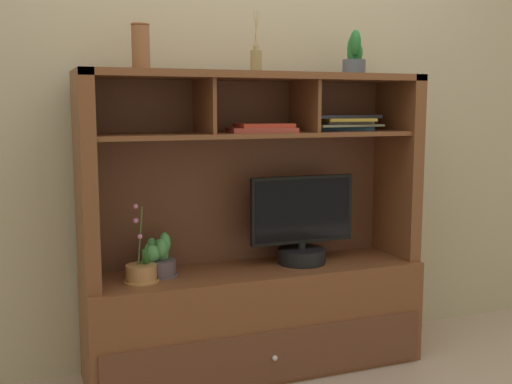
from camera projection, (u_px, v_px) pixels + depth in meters
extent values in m
cube|color=tan|center=(256.00, 369.00, 2.87)|extent=(6.00, 6.00, 0.02)
cube|color=tan|center=(238.00, 65.00, 2.90)|extent=(6.00, 0.02, 2.80)
cube|color=brown|center=(256.00, 318.00, 2.84)|extent=(1.54, 0.41, 0.48)
cube|color=brown|center=(274.00, 357.00, 2.66)|extent=(1.48, 0.01, 0.23)
sphere|color=silver|center=(275.00, 358.00, 2.64)|extent=(0.02, 0.02, 0.02)
cube|color=brown|center=(85.00, 179.00, 2.48)|extent=(0.06, 0.36, 0.87)
cube|color=brown|center=(397.00, 166.00, 3.01)|extent=(0.06, 0.36, 0.87)
cube|color=brown|center=(243.00, 172.00, 2.90)|extent=(1.48, 0.02, 0.84)
cube|color=brown|center=(256.00, 76.00, 2.69)|extent=(1.54, 0.36, 0.03)
cube|color=brown|center=(256.00, 134.00, 2.72)|extent=(1.42, 0.32, 0.02)
cube|color=brown|center=(204.00, 106.00, 2.62)|extent=(0.02, 0.30, 0.23)
cube|color=brown|center=(305.00, 106.00, 2.79)|extent=(0.02, 0.30, 0.23)
cylinder|color=black|center=(302.00, 256.00, 2.88)|extent=(0.22, 0.22, 0.07)
cylinder|color=black|center=(302.00, 245.00, 2.88)|extent=(0.04, 0.04, 0.03)
cube|color=black|center=(302.00, 209.00, 2.85)|extent=(0.51, 0.03, 0.31)
cube|color=black|center=(304.00, 210.00, 2.84)|extent=(0.48, 0.00, 0.28)
cylinder|color=#AF7947|center=(141.00, 273.00, 2.58)|extent=(0.13, 0.13, 0.07)
cylinder|color=#AF7947|center=(141.00, 281.00, 2.58)|extent=(0.15, 0.15, 0.01)
cylinder|color=#4C6B38|center=(140.00, 236.00, 2.55)|extent=(0.03, 0.02, 0.25)
sphere|color=pink|center=(140.00, 237.00, 2.54)|extent=(0.02, 0.02, 0.02)
sphere|color=pink|center=(136.00, 221.00, 2.56)|extent=(0.02, 0.02, 0.02)
sphere|color=pink|center=(136.00, 206.00, 2.53)|extent=(0.02, 0.02, 0.02)
ellipsoid|color=#2F712F|center=(145.00, 258.00, 2.56)|extent=(0.05, 0.07, 0.10)
ellipsoid|color=#2F712F|center=(145.00, 257.00, 2.58)|extent=(0.04, 0.05, 0.12)
cylinder|color=#55434E|center=(161.00, 268.00, 2.66)|extent=(0.13, 0.13, 0.07)
cylinder|color=#55434E|center=(161.00, 275.00, 2.67)|extent=(0.15, 0.15, 0.01)
ellipsoid|color=#499450|center=(165.00, 243.00, 2.66)|extent=(0.05, 0.06, 0.09)
ellipsoid|color=#499450|center=(161.00, 253.00, 2.68)|extent=(0.07, 0.05, 0.14)
ellipsoid|color=#499450|center=(152.00, 247.00, 2.67)|extent=(0.05, 0.05, 0.09)
ellipsoid|color=#499450|center=(152.00, 253.00, 2.63)|extent=(0.08, 0.05, 0.08)
ellipsoid|color=#499450|center=(161.00, 248.00, 2.64)|extent=(0.05, 0.06, 0.08)
cube|color=#A33F33|center=(262.00, 130.00, 2.69)|extent=(0.30, 0.20, 0.02)
cube|color=#B23622|center=(264.00, 125.00, 2.69)|extent=(0.24, 0.16, 0.02)
cube|color=#2D4D77|center=(341.00, 128.00, 2.91)|extent=(0.29, 0.18, 0.02)
cube|color=gray|center=(341.00, 125.00, 2.90)|extent=(0.37, 0.26, 0.01)
cube|color=slate|center=(344.00, 123.00, 2.90)|extent=(0.25, 0.16, 0.01)
cube|color=gold|center=(343.00, 120.00, 2.90)|extent=(0.25, 0.26, 0.01)
cube|color=#303345|center=(341.00, 117.00, 2.91)|extent=(0.38, 0.22, 0.01)
cylinder|color=olive|center=(256.00, 62.00, 2.68)|extent=(0.05, 0.05, 0.09)
cylinder|color=olive|center=(256.00, 48.00, 2.67)|extent=(0.02, 0.02, 0.02)
cylinder|color=tan|center=(257.00, 31.00, 2.66)|extent=(0.00, 0.04, 0.17)
cylinder|color=tan|center=(256.00, 31.00, 2.66)|extent=(0.04, 0.00, 0.17)
cylinder|color=tan|center=(255.00, 31.00, 2.66)|extent=(0.00, 0.03, 0.17)
cylinder|color=tan|center=(256.00, 30.00, 2.65)|extent=(0.03, 0.00, 0.17)
cylinder|color=#494F5B|center=(354.00, 67.00, 2.88)|extent=(0.11, 0.11, 0.07)
cylinder|color=#494F5B|center=(354.00, 74.00, 2.88)|extent=(0.12, 0.12, 0.01)
ellipsoid|color=#20672A|center=(357.00, 53.00, 2.87)|extent=(0.05, 0.06, 0.10)
ellipsoid|color=#20672A|center=(352.00, 51.00, 2.87)|extent=(0.04, 0.06, 0.14)
ellipsoid|color=#20672A|center=(355.00, 43.00, 2.84)|extent=(0.05, 0.06, 0.12)
cylinder|color=brown|center=(141.00, 48.00, 2.50)|extent=(0.07, 0.07, 0.18)
torus|color=brown|center=(140.00, 24.00, 2.49)|extent=(0.08, 0.08, 0.01)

